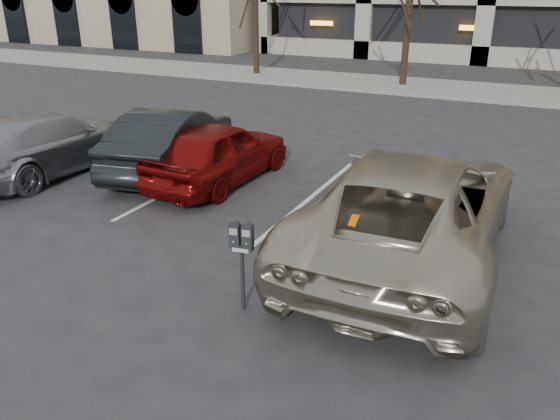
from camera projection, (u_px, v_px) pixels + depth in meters
ground at (332, 262)px, 8.53m from camera, size 140.00×140.00×0.00m
sidewalk at (477, 91)px, 21.78m from camera, size 80.00×4.00×0.12m
stall_lines at (309, 199)px, 11.01m from camera, size 16.90×5.20×0.00m
parking_meter at (241, 244)px, 6.94m from camera, size 0.34×0.17×1.25m
suv_silver at (410, 206)px, 8.45m from camera, size 3.00×6.13×1.68m
car_red at (219, 152)px, 11.75m from camera, size 1.73×4.01×1.35m
car_dark at (171, 140)px, 12.48m from camera, size 2.44×4.62×1.45m
car_silver at (47, 142)px, 12.39m from camera, size 2.03×4.81×1.39m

